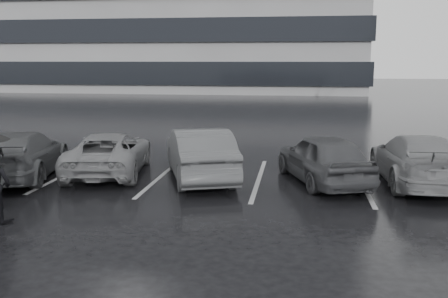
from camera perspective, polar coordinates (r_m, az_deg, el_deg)
ground at (r=11.66m, az=0.09°, el=-6.21°), size 160.00×160.00×0.00m
car_main at (r=13.70m, az=11.27°, el=-1.03°), size 2.79×4.25×1.34m
car_west_a at (r=13.90m, az=-2.77°, el=-0.52°), size 2.85×4.59×1.43m
car_west_b at (r=14.93m, az=-12.96°, el=-0.45°), size 2.68×4.60×1.20m
car_west_c at (r=15.16m, az=-22.21°, el=-0.57°), size 2.86×4.86×1.32m
car_east at (r=14.29m, az=21.23°, el=-1.09°), size 1.99×4.65×1.34m
stall_stripes at (r=14.17m, az=-1.66°, el=-3.25°), size 19.72×5.00×0.00m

